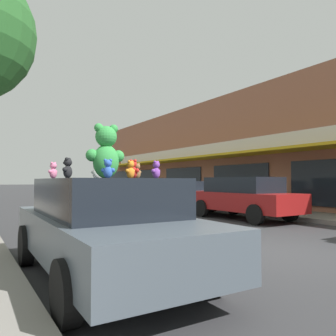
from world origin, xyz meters
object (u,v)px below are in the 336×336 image
(teddy_bear_brown, at_px, (137,171))
(parked_car_far_right, at_px, (180,194))
(plush_art_car, at_px, (104,225))
(teddy_bear_red, at_px, (133,169))
(teddy_bear_purple, at_px, (156,170))
(teddy_bear_pink, at_px, (53,171))
(teddy_bear_orange, at_px, (131,170))
(teddy_bear_black, at_px, (68,168))
(teddy_bear_giant, at_px, (106,152))
(parked_car_far_center, at_px, (243,197))
(teddy_bear_blue, at_px, (108,169))
(teddy_bear_white, at_px, (96,171))

(teddy_bear_brown, height_order, parked_car_far_right, teddy_bear_brown)
(plush_art_car, relative_size, teddy_bear_red, 14.48)
(plush_art_car, xyz_separation_m, teddy_bear_brown, (0.68, 0.23, 0.85))
(teddy_bear_purple, height_order, teddy_bear_pink, teddy_bear_purple)
(teddy_bear_purple, bearing_deg, plush_art_car, -56.11)
(teddy_bear_brown, distance_m, parked_car_far_right, 11.02)
(plush_art_car, relative_size, teddy_bear_orange, 15.78)
(plush_art_car, distance_m, teddy_bear_black, 1.03)
(teddy_bear_giant, height_order, teddy_bear_black, teddy_bear_giant)
(teddy_bear_red, xyz_separation_m, parked_car_far_center, (6.87, 4.42, -0.82))
(teddy_bear_black, relative_size, teddy_bear_brown, 1.12)
(teddy_bear_black, bearing_deg, teddy_bear_pink, -126.58)
(teddy_bear_orange, xyz_separation_m, teddy_bear_brown, (0.26, 0.29, -0.01))
(teddy_bear_blue, height_order, parked_car_far_right, teddy_bear_blue)
(teddy_bear_giant, bearing_deg, parked_car_far_right, -126.99)
(teddy_bear_white, xyz_separation_m, parked_car_far_center, (7.30, 3.84, -0.79))
(teddy_bear_white, bearing_deg, teddy_bear_pink, 57.97)
(teddy_bear_orange, relative_size, parked_car_far_center, 0.06)
(teddy_bear_brown, bearing_deg, parked_car_far_center, -164.69)
(teddy_bear_white, distance_m, teddy_bear_pink, 0.81)
(teddy_bear_giant, distance_m, teddy_bear_white, 0.82)
(parked_car_far_center, bearing_deg, teddy_bear_pink, -153.38)
(plush_art_car, height_order, parked_car_far_center, parked_car_far_center)
(teddy_bear_orange, xyz_separation_m, teddy_bear_black, (-0.99, 0.07, 0.01))
(teddy_bear_red, height_order, teddy_bear_brown, teddy_bear_red)
(teddy_bear_purple, distance_m, teddy_bear_white, 1.22)
(teddy_bear_giant, xyz_separation_m, teddy_bear_red, (0.55, 0.18, -0.25))
(teddy_bear_red, relative_size, teddy_bear_pink, 1.24)
(teddy_bear_purple, distance_m, parked_car_far_center, 8.34)
(teddy_bear_pink, height_order, parked_car_far_right, teddy_bear_pink)
(plush_art_car, bearing_deg, parked_car_far_center, 32.22)
(parked_car_far_center, bearing_deg, teddy_bear_blue, -146.29)
(teddy_bear_red, bearing_deg, teddy_bear_orange, 117.18)
(teddy_bear_purple, bearing_deg, teddy_bear_giant, -48.89)
(teddy_bear_giant, bearing_deg, teddy_bear_pink, -37.74)
(teddy_bear_black, xyz_separation_m, teddy_bear_blue, (0.41, -0.56, -0.02))
(teddy_bear_pink, relative_size, parked_car_far_right, 0.06)
(plush_art_car, xyz_separation_m, parked_car_far_center, (7.40, 4.50, 0.06))
(teddy_bear_orange, bearing_deg, teddy_bear_blue, 13.62)
(teddy_bear_red, distance_m, parked_car_far_center, 8.21)
(teddy_bear_purple, distance_m, teddy_bear_blue, 0.87)
(plush_art_car, distance_m, teddy_bear_giant, 1.13)
(teddy_bear_brown, relative_size, parked_car_far_right, 0.06)
(teddy_bear_purple, xyz_separation_m, teddy_bear_brown, (-0.02, 0.64, -0.00))
(teddy_bear_orange, distance_m, teddy_bear_pink, 1.21)
(teddy_bear_black, bearing_deg, teddy_bear_white, 173.30)
(teddy_bear_pink, distance_m, parked_car_far_right, 11.74)
(plush_art_car, bearing_deg, teddy_bear_red, 9.55)
(parked_car_far_right, bearing_deg, teddy_bear_purple, -125.70)
(teddy_bear_black, distance_m, teddy_bear_blue, 0.69)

